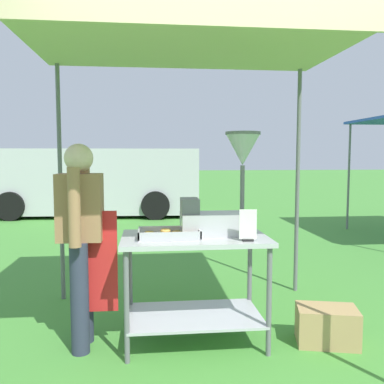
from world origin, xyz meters
TOP-DOWN VIEW (x-y plane):
  - ground_plane at (0.00, 6.00)m, footprint 70.00×70.00m
  - stall_canopy at (-0.19, 1.14)m, footprint 2.75×2.21m
  - donut_cart at (-0.19, 1.04)m, footprint 1.16×0.70m
  - donut_tray at (-0.40, 0.98)m, footprint 0.48×0.29m
  - donut_fryer at (0.05, 1.07)m, footprint 0.64×0.28m
  - menu_sign at (0.18, 0.80)m, footprint 0.13×0.05m
  - vendor at (-1.08, 1.04)m, footprint 0.45×0.53m
  - supply_crate at (0.87, 0.88)m, footprint 0.53×0.40m
  - van_silver at (-2.05, 8.63)m, footprint 5.59×2.34m

SIDE VIEW (x-z plane):
  - ground_plane at x=0.00m, z-range 0.00..0.00m
  - supply_crate at x=0.87m, z-range 0.00..0.30m
  - donut_cart at x=-0.19m, z-range 0.19..1.06m
  - van_silver at x=-2.05m, z-range 0.03..1.72m
  - donut_tray at x=-0.40m, z-range 0.86..0.93m
  - vendor at x=-1.08m, z-range 0.10..1.71m
  - menu_sign at x=0.18m, z-range 0.86..1.10m
  - donut_fryer at x=0.05m, z-range 0.79..1.63m
  - stall_canopy at x=-0.19m, z-range 1.15..3.65m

